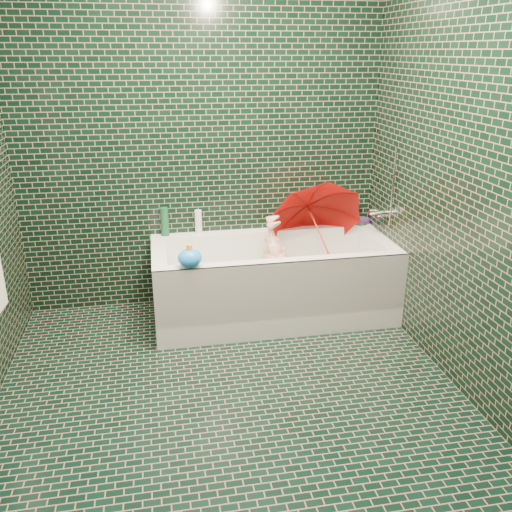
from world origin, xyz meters
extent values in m
plane|color=black|center=(0.00, 0.00, 0.00)|extent=(2.80, 2.80, 0.00)
plane|color=black|center=(0.00, 1.40, 1.25)|extent=(2.80, 0.00, 2.80)
plane|color=black|center=(0.00, -1.40, 1.25)|extent=(2.80, 0.00, 2.80)
plane|color=black|center=(1.30, 0.00, 1.25)|extent=(0.00, 2.80, 2.80)
cube|color=white|center=(0.45, 1.02, 0.07)|extent=(1.70, 0.75, 0.15)
cube|color=white|center=(0.45, 1.35, 0.35)|extent=(1.70, 0.10, 0.40)
cube|color=white|center=(0.45, 0.70, 0.35)|extent=(1.70, 0.10, 0.40)
cube|color=white|center=(1.25, 1.02, 0.35)|extent=(0.10, 0.55, 0.40)
cube|color=white|center=(-0.35, 1.02, 0.35)|extent=(0.10, 0.55, 0.40)
cube|color=white|center=(0.45, 0.66, 0.28)|extent=(1.70, 0.02, 0.55)
cube|color=green|center=(0.45, 1.02, 0.16)|extent=(1.35, 0.47, 0.01)
cube|color=silver|center=(0.45, 1.02, 0.30)|extent=(1.48, 0.53, 0.00)
cylinder|color=silver|center=(1.28, 1.02, 0.73)|extent=(0.14, 0.05, 0.05)
cylinder|color=silver|center=(1.20, 1.08, 0.73)|extent=(0.05, 0.04, 0.04)
cylinder|color=silver|center=(1.27, 0.92, 0.95)|extent=(0.01, 0.01, 0.55)
imported|color=#DDA58A|center=(0.50, 1.01, 0.31)|extent=(0.92, 0.50, 0.34)
imported|color=red|center=(0.80, 1.09, 0.60)|extent=(0.89, 0.96, 1.04)
imported|color=white|center=(1.25, 1.37, 0.55)|extent=(0.12, 0.12, 0.26)
imported|color=#5A2079|center=(1.25, 1.32, 0.55)|extent=(0.12, 0.13, 0.21)
imported|color=#154929|center=(1.22, 1.31, 0.55)|extent=(0.12, 0.12, 0.16)
cylinder|color=#154929|center=(1.14, 1.36, 0.67)|extent=(0.07, 0.07, 0.23)
cylinder|color=silver|center=(1.18, 1.36, 0.64)|extent=(0.06, 0.06, 0.18)
cylinder|color=#154929|center=(-0.29, 1.36, 0.66)|extent=(0.07, 0.07, 0.21)
cylinder|color=white|center=(-0.05, 1.36, 0.64)|extent=(0.06, 0.06, 0.18)
ellipsoid|color=#FEAF19|center=(1.09, 1.36, 0.59)|extent=(0.11, 0.10, 0.07)
sphere|color=#FEAF19|center=(1.12, 1.37, 0.63)|extent=(0.05, 0.05, 0.05)
cone|color=orange|center=(1.15, 1.38, 0.63)|extent=(0.02, 0.03, 0.02)
ellipsoid|color=#1A7DEB|center=(-0.16, 0.69, 0.61)|extent=(0.18, 0.16, 0.12)
cylinder|color=#FEAF19|center=(-0.16, 0.69, 0.68)|extent=(0.04, 0.04, 0.04)
camera|label=1|loc=(-0.34, -2.49, 1.83)|focal=38.00mm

